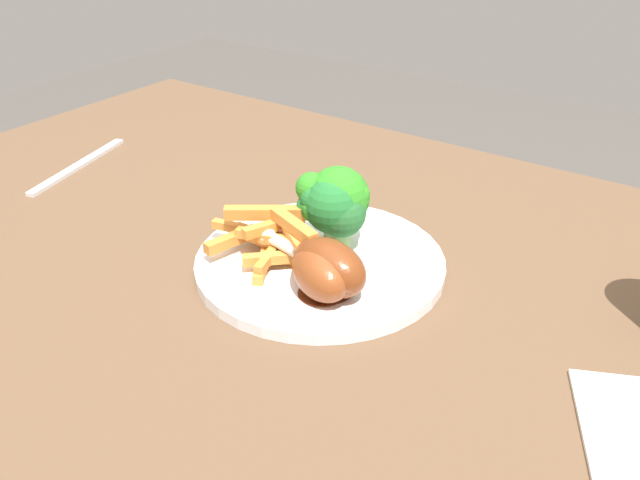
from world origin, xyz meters
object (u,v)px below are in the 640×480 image
Objects in this scene: dinner_plate at (320,263)px; broccoli_floret_front at (342,212)px; broccoli_floret_back at (330,205)px; carrot_fries_pile at (273,238)px; broccoli_floret_middle at (333,199)px; fork at (79,166)px; dining_table at (277,339)px; chicken_drumstick_far at (319,271)px; chicken_drumstick_near at (326,266)px.

broccoli_floret_front reaches higher than dinner_plate.
carrot_fries_pile is (-0.03, -0.05, -0.03)m from broccoli_floret_back.
broccoli_floret_middle is (-0.01, 0.00, 0.01)m from broccoli_floret_front.
broccoli_floret_middle is at bearing -104.68° from fork.
chicken_drumstick_far is (0.09, -0.04, 0.14)m from dining_table.
chicken_drumstick_near is at bearing -60.46° from broccoli_floret_middle.
dining_table is 0.37m from fork.
chicken_drumstick_far reaches higher than dining_table.
fork is (-0.44, 0.07, -0.03)m from chicken_drumstick_far.
broccoli_floret_middle is 0.44× the size of fork.
chicken_drumstick_near reaches higher than dinner_plate.
fork is at bearing 170.84° from chicken_drumstick_far.
dinner_plate is 0.07m from chicken_drumstick_far.
fork is at bearing -179.84° from broccoli_floret_back.
broccoli_floret_middle is at bearing 115.85° from chicken_drumstick_far.
dining_table is 4.47× the size of dinner_plate.
broccoli_floret_middle is 0.71× the size of chicken_drumstick_far.
broccoli_floret_front is 0.01m from broccoli_floret_back.
fork reaches higher than dining_table.
carrot_fries_pile is at bearing -113.00° from fork.
broccoli_floret_middle is (0.05, 0.04, 0.17)m from dining_table.
carrot_fries_pile reaches higher than dining_table.
broccoli_floret_front is at bearing 108.25° from chicken_drumstick_far.
dining_table is 8.39× the size of carrot_fries_pile.
broccoli_floret_back is (0.05, 0.03, 0.17)m from dining_table.
broccoli_floret_middle is 0.09m from chicken_drumstick_far.
carrot_fries_pile is (-0.04, -0.03, 0.03)m from dinner_plate.
dinner_plate is 0.05m from carrot_fries_pile.
dinner_plate is 0.06m from chicken_drumstick_near.
dining_table is 0.13m from dinner_plate.
broccoli_floret_back is at bearing 32.32° from dining_table.
carrot_fries_pile is at bearing -122.07° from broccoli_floret_middle.
chicken_drumstick_near is at bearing -12.88° from carrot_fries_pile.
broccoli_floret_back is 0.59× the size of carrot_fries_pile.
broccoli_floret_middle is 0.60× the size of chicken_drumstick_near.
chicken_drumstick_near is (0.04, -0.04, 0.03)m from dinner_plate.
dining_table is 9.35× the size of chicken_drumstick_far.
fork is at bearing 172.75° from carrot_fries_pile.
carrot_fries_pile is (-0.05, -0.05, -0.02)m from broccoli_floret_front.
broccoli_floret_middle is 0.41m from fork.
broccoli_floret_front is 0.36× the size of fork.
chicken_drumstick_far is at bearing -55.97° from dinner_plate.
broccoli_floret_front is (0.06, 0.04, 0.16)m from dining_table.
fork is (-0.40, -0.01, -0.06)m from broccoli_floret_middle.
carrot_fries_pile is at bearing 161.49° from chicken_drumstick_far.
broccoli_floret_middle reaches higher than dinner_plate.
chicken_drumstick_near is 0.45m from fork.
dining_table is 0.18m from broccoli_floret_middle.
broccoli_floret_middle reaches higher than fork.
chicken_drumstick_far is (0.04, -0.07, -0.03)m from broccoli_floret_back.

